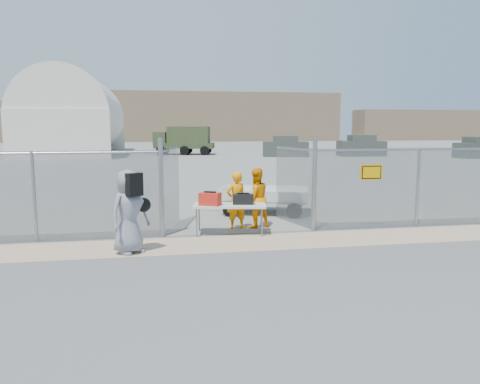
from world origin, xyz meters
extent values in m
plane|color=#4C4C4C|center=(0.00, 0.00, 0.00)|extent=(160.00, 160.00, 0.00)
cube|color=gray|center=(0.00, 42.00, 0.01)|extent=(160.00, 80.00, 0.01)
cube|color=tan|center=(0.00, 1.00, 0.01)|extent=(44.00, 1.60, 0.01)
cube|color=red|center=(-0.78, 1.95, 0.95)|extent=(0.61, 0.53, 0.32)
cube|color=black|center=(0.08, 1.98, 0.91)|extent=(0.58, 0.40, 0.25)
imported|color=#FF9202|center=(-0.01, 2.55, 0.79)|extent=(0.65, 0.50, 1.57)
imported|color=#FF9202|center=(0.56, 2.66, 0.83)|extent=(0.93, 0.79, 1.65)
imported|color=gray|center=(-2.72, 0.57, 0.93)|extent=(1.08, 1.02, 1.86)
camera|label=1|loc=(-2.12, -9.74, 2.78)|focal=35.00mm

